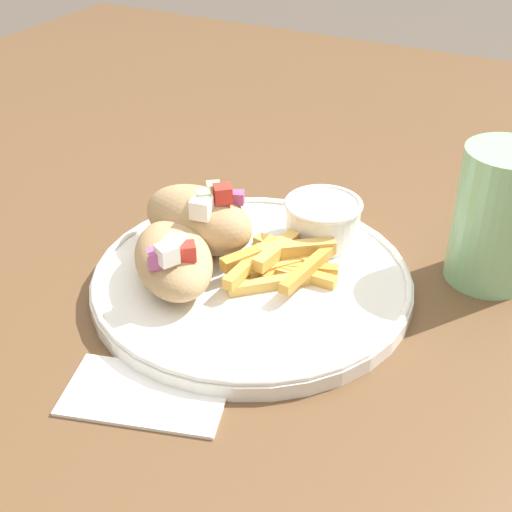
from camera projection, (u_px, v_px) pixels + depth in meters
The scene contains 8 objects.
table at pixel (252, 339), 0.69m from camera, with size 1.57×1.57×0.77m.
napkin at pixel (146, 394), 0.54m from camera, with size 0.14×0.10×0.00m.
plate at pixel (256, 278), 0.65m from camera, with size 0.29×0.29×0.02m.
pita_sandwich_near at pixel (173, 259), 0.63m from camera, with size 0.13×0.13×0.06m.
pita_sandwich_far at pixel (199, 219), 0.67m from camera, with size 0.12×0.08×0.07m.
fries_pile at pixel (283, 262), 0.65m from camera, with size 0.10×0.11×0.02m.
sauce_ramekin at pixel (323, 219), 0.69m from camera, with size 0.08×0.08×0.04m.
water_glass at pixel (496, 223), 0.64m from camera, with size 0.08×0.08×0.13m.
Camera 1 is at (0.25, -0.47, 1.15)m, focal length 50.00 mm.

